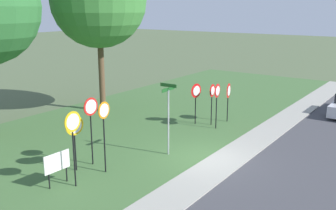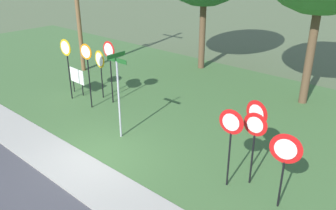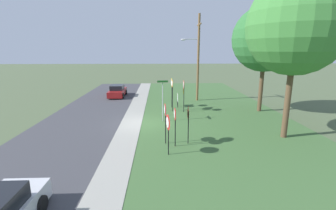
# 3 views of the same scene
# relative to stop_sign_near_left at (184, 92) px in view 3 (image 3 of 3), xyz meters

# --- Properties ---
(ground_plane) EXTENTS (160.00, 160.00, 0.00)m
(ground_plane) POSITION_rel_stop_sign_near_left_xyz_m (4.07, -3.61, -1.70)
(ground_plane) COLOR #4C5B3D
(road_asphalt) EXTENTS (44.00, 6.40, 0.01)m
(road_asphalt) POSITION_rel_stop_sign_near_left_xyz_m (4.07, -8.41, -1.69)
(road_asphalt) COLOR #3D3D42
(road_asphalt) RESTS_ON ground_plane
(sidewalk_strip) EXTENTS (44.00, 1.60, 0.06)m
(sidewalk_strip) POSITION_rel_stop_sign_near_left_xyz_m (4.07, -4.41, -1.67)
(sidewalk_strip) COLOR #99968C
(sidewalk_strip) RESTS_ON ground_plane
(grass_median) EXTENTS (44.00, 12.00, 0.04)m
(grass_median) POSITION_rel_stop_sign_near_left_xyz_m (4.07, 2.39, -1.68)
(grass_median) COLOR #3D6033
(grass_median) RESTS_ON ground_plane
(stop_sign_near_left) EXTENTS (0.79, 0.15, 2.28)m
(stop_sign_near_left) POSITION_rel_stop_sign_near_left_xyz_m (0.00, 0.00, 0.00)
(stop_sign_near_left) COLOR black
(stop_sign_near_left) RESTS_ON grass_median
(stop_sign_near_right) EXTENTS (0.66, 0.12, 2.87)m
(stop_sign_near_right) POSITION_rel_stop_sign_near_left_xyz_m (0.55, -1.07, 0.41)
(stop_sign_near_right) COLOR black
(stop_sign_near_right) RESTS_ON grass_median
(stop_sign_far_left) EXTENTS (0.74, 0.09, 2.85)m
(stop_sign_far_left) POSITION_rel_stop_sign_near_left_xyz_m (0.82, -0.09, 0.42)
(stop_sign_far_left) COLOR black
(stop_sign_far_left) RESTS_ON grass_median
(stop_sign_far_center) EXTENTS (0.75, 0.10, 2.83)m
(stop_sign_far_center) POSITION_rel_stop_sign_near_left_xyz_m (-0.99, -1.06, 0.41)
(stop_sign_far_center) COLOR black
(stop_sign_far_center) RESTS_ON grass_median
(yield_sign_near_left) EXTENTS (0.74, 0.12, 2.45)m
(yield_sign_near_left) POSITION_rel_stop_sign_near_left_xyz_m (8.14, -1.93, 0.17)
(yield_sign_near_left) COLOR black
(yield_sign_near_left) RESTS_ON grass_median
(yield_sign_near_right) EXTENTS (0.79, 0.18, 2.30)m
(yield_sign_near_right) POSITION_rel_stop_sign_near_left_xyz_m (8.20, -0.60, 0.05)
(yield_sign_near_right) COLOR black
(yield_sign_near_right) RESTS_ON grass_median
(yield_sign_far_left) EXTENTS (0.82, 0.19, 2.21)m
(yield_sign_far_left) POSITION_rel_stop_sign_near_left_xyz_m (9.69, -1.83, -0.02)
(yield_sign_far_left) COLOR black
(yield_sign_far_left) RESTS_ON grass_median
(yield_sign_far_right) EXTENTS (0.71, 0.11, 2.30)m
(yield_sign_far_right) POSITION_rel_stop_sign_near_left_xyz_m (8.58, -1.39, 0.05)
(yield_sign_far_right) COLOR black
(yield_sign_far_right) RESTS_ON grass_median
(street_name_post) EXTENTS (0.96, 0.82, 3.20)m
(street_name_post) POSITION_rel_stop_sign_near_left_xyz_m (3.55, -1.98, 0.23)
(street_name_post) COLOR #9EA0A8
(street_name_post) RESTS_ON grass_median
(utility_pole) EXTENTS (2.10, 2.05, 9.11)m
(utility_pole) POSITION_rel_stop_sign_near_left_xyz_m (-4.19, 1.83, 3.24)
(utility_pole) COLOR brown
(utility_pole) RESTS_ON grass_median
(notice_board) EXTENTS (1.10, 0.08, 1.25)m
(notice_board) POSITION_rel_stop_sign_near_left_xyz_m (-1.29, -0.44, -0.82)
(notice_board) COLOR black
(notice_board) RESTS_ON grass_median
(oak_tree_left) EXTENTS (5.64, 5.64, 9.20)m
(oak_tree_left) POSITION_rel_stop_sign_near_left_xyz_m (0.68, 6.90, 4.71)
(oak_tree_left) COLOR brown
(oak_tree_left) RESTS_ON grass_median
(oak_tree_right) EXTENTS (5.73, 5.73, 9.66)m
(oak_tree_right) POSITION_rel_stop_sign_near_left_xyz_m (7.33, 5.72, 5.12)
(oak_tree_right) COLOR brown
(oak_tree_right) RESTS_ON grass_median
(parked_hatchback_near) EXTENTS (4.20, 1.91, 1.39)m
(parked_hatchback_near) POSITION_rel_stop_sign_near_left_xyz_m (-6.94, -7.27, -1.05)
(parked_hatchback_near) COLOR maroon
(parked_hatchback_near) RESTS_ON road_asphalt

